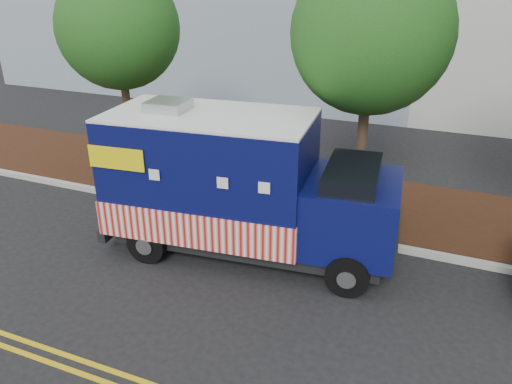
% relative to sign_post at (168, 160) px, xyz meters
% --- Properties ---
extents(ground, '(120.00, 120.00, 0.00)m').
position_rel_sign_post_xyz_m(ground, '(3.51, -1.91, -1.20)').
color(ground, black).
rests_on(ground, ground).
extents(curb, '(120.00, 0.18, 0.15)m').
position_rel_sign_post_xyz_m(curb, '(3.51, -0.51, -1.12)').
color(curb, '#9E9E99').
rests_on(curb, ground).
extents(mulch_strip, '(120.00, 4.00, 0.15)m').
position_rel_sign_post_xyz_m(mulch_strip, '(3.51, 1.59, -1.12)').
color(mulch_strip, black).
rests_on(mulch_strip, ground).
extents(tree_a, '(3.67, 3.67, 6.40)m').
position_rel_sign_post_xyz_m(tree_a, '(-2.38, 1.50, 3.36)').
color(tree_a, '#38281C').
rests_on(tree_a, ground).
extents(tree_b, '(3.81, 3.81, 6.71)m').
position_rel_sign_post_xyz_m(tree_b, '(5.26, 0.87, 3.59)').
color(tree_b, '#38281C').
rests_on(tree_b, ground).
extents(sign_post, '(0.06, 0.06, 2.40)m').
position_rel_sign_post_xyz_m(sign_post, '(0.00, 0.00, 0.00)').
color(sign_post, '#473828').
rests_on(sign_post, ground).
extents(food_truck, '(6.91, 3.16, 3.53)m').
position_rel_sign_post_xyz_m(food_truck, '(2.99, -1.88, 0.40)').
color(food_truck, black).
rests_on(food_truck, ground).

